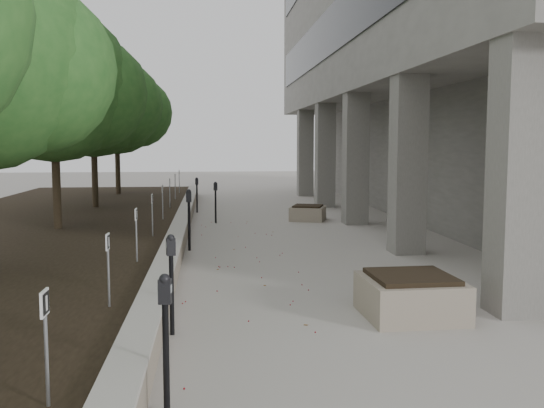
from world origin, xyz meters
TOP-DOWN VIEW (x-y plane):
  - ground at (0.00, 0.00)m, footprint 90.00×90.00m
  - retaining_wall at (-1.82, 9.00)m, footprint 0.39×26.00m
  - planting_bed at (-5.50, 9.00)m, footprint 7.00×26.00m
  - crabapple_tree_3 at (-4.80, 8.00)m, footprint 4.60×4.00m
  - crabapple_tree_4 at (-4.80, 13.00)m, footprint 4.60×4.00m
  - crabapple_tree_5 at (-4.80, 18.00)m, footprint 4.60×4.00m
  - parking_sign_1 at (-2.35, -2.50)m, footprint 0.04×0.22m
  - parking_sign_2 at (-2.35, 0.50)m, footprint 0.04×0.22m
  - parking_sign_3 at (-2.35, 3.50)m, footprint 0.04×0.22m
  - parking_sign_4 at (-2.35, 6.50)m, footprint 0.04×0.22m
  - parking_sign_5 at (-2.35, 9.50)m, footprint 0.04×0.22m
  - parking_sign_6 at (-2.35, 12.50)m, footprint 0.04×0.22m
  - parking_sign_7 at (-2.35, 15.50)m, footprint 0.04×0.22m
  - parking_sign_8 at (-2.35, 18.50)m, footprint 0.04×0.22m
  - parking_meter_1 at (-1.45, -1.90)m, footprint 0.14×0.11m
  - parking_meter_2 at (-1.55, 0.50)m, footprint 0.15×0.12m
  - parking_meter_3 at (-1.54, 6.79)m, footprint 0.14×0.10m
  - parking_meter_4 at (-0.88, 11.56)m, footprint 0.15×0.12m
  - parking_meter_5 at (-1.53, 14.51)m, footprint 0.13×0.10m
  - planter_front at (1.83, 1.00)m, footprint 1.38×1.38m
  - planter_back at (2.08, 11.96)m, footprint 1.34×1.34m
  - berry_scatter at (-0.10, 5.00)m, footprint 3.30×14.10m

SIDE VIEW (x-z plane):
  - ground at x=0.00m, z-range 0.00..0.00m
  - berry_scatter at x=-0.10m, z-range 0.00..0.02m
  - planting_bed at x=-5.50m, z-range 0.00..0.40m
  - planter_back at x=2.08m, z-range 0.00..0.49m
  - retaining_wall at x=-1.82m, z-range 0.00..0.50m
  - planter_front at x=1.83m, z-range 0.00..0.63m
  - parking_meter_5 at x=-1.53m, z-range 0.00..1.27m
  - parking_meter_4 at x=-0.88m, z-range 0.00..1.30m
  - parking_meter_2 at x=-1.55m, z-range 0.00..1.34m
  - parking_meter_1 at x=-1.45m, z-range 0.00..1.34m
  - parking_meter_3 at x=-1.54m, z-range 0.00..1.44m
  - parking_sign_1 at x=-2.35m, z-range 0.40..1.36m
  - parking_sign_2 at x=-2.35m, z-range 0.40..1.36m
  - parking_sign_3 at x=-2.35m, z-range 0.40..1.36m
  - parking_sign_4 at x=-2.35m, z-range 0.40..1.36m
  - parking_sign_5 at x=-2.35m, z-range 0.40..1.36m
  - parking_sign_6 at x=-2.35m, z-range 0.40..1.36m
  - parking_sign_7 at x=-2.35m, z-range 0.40..1.36m
  - parking_sign_8 at x=-2.35m, z-range 0.40..1.36m
  - crabapple_tree_3 at x=-4.80m, z-range 0.40..5.84m
  - crabapple_tree_4 at x=-4.80m, z-range 0.40..5.84m
  - crabapple_tree_5 at x=-4.80m, z-range 0.40..5.84m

